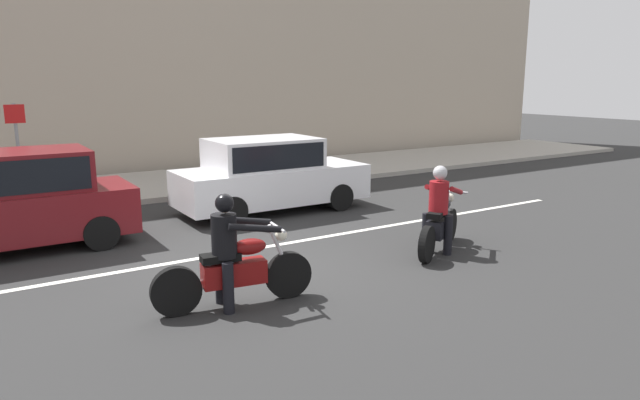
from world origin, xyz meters
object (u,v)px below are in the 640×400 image
(parked_hatchback_maroon, at_px, (20,199))
(street_sign_post, at_px, (18,142))
(parked_sedan_white, at_px, (269,174))
(motorcycle_with_rider_black_leather, at_px, (233,261))
(motorcycle_with_rider_crimson, at_px, (439,217))

(parked_hatchback_maroon, height_order, street_sign_post, street_sign_post)
(parked_sedan_white, bearing_deg, parked_hatchback_maroon, -175.96)
(motorcycle_with_rider_black_leather, height_order, parked_hatchback_maroon, parked_hatchback_maroon)
(parked_hatchback_maroon, relative_size, street_sign_post, 1.63)
(motorcycle_with_rider_black_leather, height_order, motorcycle_with_rider_crimson, motorcycle_with_rider_black_leather)
(motorcycle_with_rider_black_leather, distance_m, motorcycle_with_rider_crimson, 4.18)
(parked_hatchback_maroon, bearing_deg, motorcycle_with_rider_black_leather, -64.81)
(parked_sedan_white, bearing_deg, motorcycle_with_rider_crimson, -76.28)
(parked_hatchback_maroon, height_order, parked_sedan_white, parked_hatchback_maroon)
(motorcycle_with_rider_crimson, relative_size, parked_sedan_white, 0.43)
(parked_sedan_white, bearing_deg, motorcycle_with_rider_black_leather, -122.18)
(motorcycle_with_rider_black_leather, xyz_separation_m, street_sign_post, (-1.74, 8.62, 0.93))
(motorcycle_with_rider_crimson, bearing_deg, parked_hatchback_maroon, 146.81)
(motorcycle_with_rider_crimson, xyz_separation_m, parked_hatchback_maroon, (-6.28, 4.11, 0.29))
(motorcycle_with_rider_crimson, distance_m, street_sign_post, 10.16)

